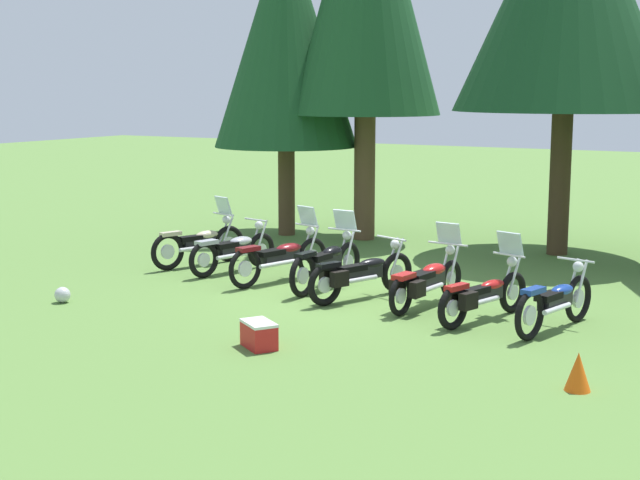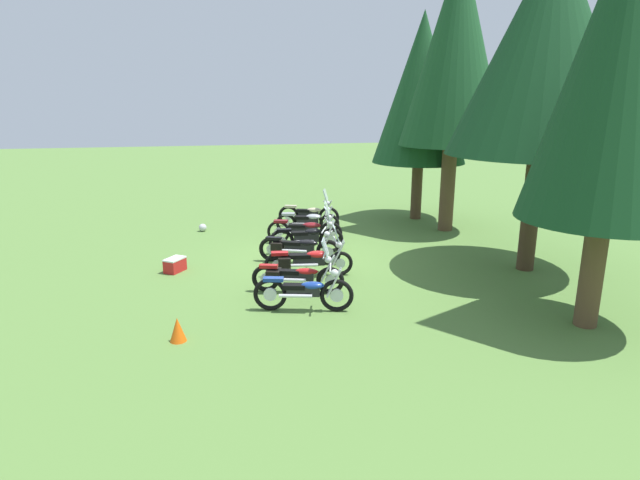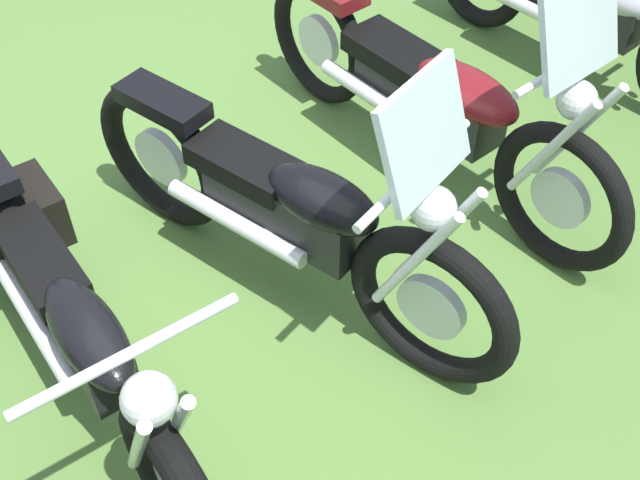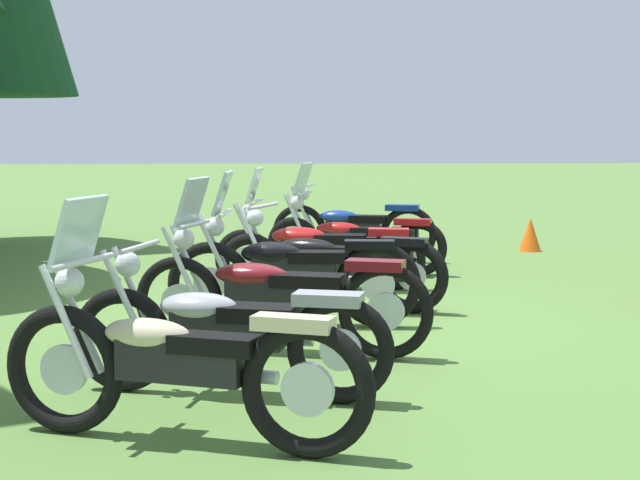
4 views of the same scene
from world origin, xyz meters
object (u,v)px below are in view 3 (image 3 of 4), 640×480
Objects in this scene: motorcycle_1 at (586,6)px; motorcycle_2 at (433,95)px; motorcycle_4 at (66,311)px; motorcycle_3 at (288,211)px.

motorcycle_2 is at bearing -89.31° from motorcycle_1.
motorcycle_4 is (3.24, -0.89, -0.01)m from motorcycle_1.
motorcycle_2 reaches higher than motorcycle_4.
motorcycle_1 is 3.36m from motorcycle_4.
motorcycle_3 reaches higher than motorcycle_2.
motorcycle_1 is at bearing 92.75° from motorcycle_2.
motorcycle_3 is at bearing -80.33° from motorcycle_2.
motorcycle_4 reaches higher than motorcycle_1.
motorcycle_3 is (2.36, -0.45, 0.04)m from motorcycle_1.
motorcycle_2 is 1.04× the size of motorcycle_3.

